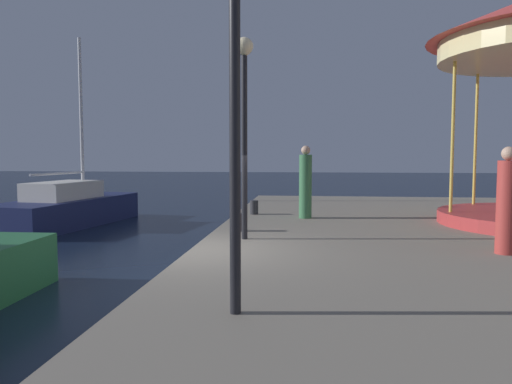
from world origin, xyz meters
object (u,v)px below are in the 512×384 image
at_px(lamp_post_near_edge, 235,56).
at_px(lamp_post_mid_promenade, 244,101).
at_px(bollard_south, 254,207).
at_px(bollard_center, 238,222).
at_px(person_near_carousel, 507,204).
at_px(person_mid_promenade, 305,184).
at_px(sailboat_navy, 68,208).

distance_m(lamp_post_near_edge, lamp_post_mid_promenade, 4.72).
distance_m(bollard_south, bollard_center, 3.12).
xyz_separation_m(lamp_post_near_edge, person_near_carousel, (4.16, 3.70, -1.87)).
xyz_separation_m(bollard_center, person_mid_promenade, (1.47, 2.44, 0.72)).
relative_size(lamp_post_near_edge, bollard_center, 9.93).
bearing_deg(lamp_post_near_edge, lamp_post_mid_promenade, 96.50).
bearing_deg(person_near_carousel, sailboat_navy, 147.55).
relative_size(bollard_south, bollard_center, 1.00).
bearing_deg(lamp_post_mid_promenade, lamp_post_near_edge, -83.50).
relative_size(bollard_south, person_near_carousel, 0.22).
relative_size(lamp_post_near_edge, person_mid_promenade, 2.04).
bearing_deg(person_near_carousel, person_mid_promenade, 128.30).
bearing_deg(lamp_post_mid_promenade, bollard_south, 93.92).
distance_m(lamp_post_mid_promenade, person_mid_promenade, 4.10).
bearing_deg(person_mid_promenade, lamp_post_near_edge, -94.59).
height_order(lamp_post_mid_promenade, person_near_carousel, lamp_post_mid_promenade).
bearing_deg(lamp_post_mid_promenade, bollard_center, 105.56).
bearing_deg(person_near_carousel, lamp_post_near_edge, -138.36).
xyz_separation_m(lamp_post_mid_promenade, person_mid_promenade, (1.19, 3.46, -1.86)).
bearing_deg(sailboat_navy, person_near_carousel, -32.45).
xyz_separation_m(lamp_post_near_edge, lamp_post_mid_promenade, (-0.53, 4.69, 0.04)).
height_order(bollard_center, person_near_carousel, person_near_carousel).
xyz_separation_m(lamp_post_mid_promenade, person_near_carousel, (4.70, -0.99, -1.91)).
bearing_deg(lamp_post_mid_promenade, person_mid_promenade, 71.03).
bearing_deg(lamp_post_mid_promenade, sailboat_navy, 137.54).
bearing_deg(lamp_post_near_edge, sailboat_navy, 124.40).
height_order(lamp_post_near_edge, person_mid_promenade, lamp_post_near_edge).
height_order(lamp_post_near_edge, bollard_south, lamp_post_near_edge).
relative_size(lamp_post_mid_promenade, bollard_south, 10.08).
height_order(sailboat_navy, person_near_carousel, sailboat_navy).
xyz_separation_m(sailboat_navy, lamp_post_mid_promenade, (7.17, -6.56, 2.95)).
distance_m(sailboat_navy, bollard_center, 8.84).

